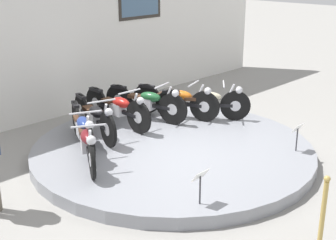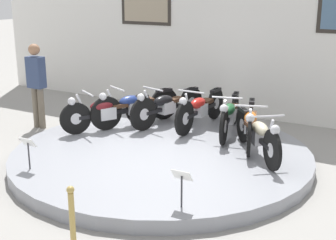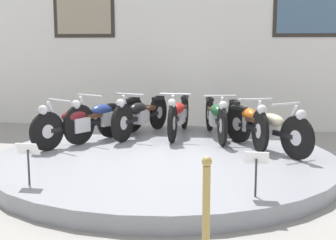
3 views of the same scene
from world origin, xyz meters
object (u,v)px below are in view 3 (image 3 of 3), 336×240
Objects in this scene: motorcycle_orange at (247,120)px; motorcycle_maroon at (79,122)px; info_placard_front_left at (28,154)px; motorcycle_red at (179,114)px; motorcycle_cream at (267,126)px; info_placard_front_centre at (256,164)px; motorcycle_green at (216,116)px; motorcycle_black at (141,114)px; motorcycle_blue at (106,116)px.

motorcycle_maroon is at bearing -169.17° from motorcycle_orange.
motorcycle_maroon reaches higher than info_placard_front_left.
motorcycle_red is at bearing 33.74° from motorcycle_maroon.
motorcycle_cream is 2.28m from info_placard_front_centre.
motorcycle_orange is at bearing 92.01° from info_placard_front_centre.
motorcycle_red is 1.02× the size of motorcycle_green.
motorcycle_orange is at bearing -10.85° from motorcycle_black.
motorcycle_blue reaches higher than motorcycle_maroon.
motorcycle_orange is (1.89, -0.36, -0.00)m from motorcycle_black.
info_placard_front_centre is at bearing -68.19° from motorcycle_red.
motorcycle_maroon is at bearing 141.32° from info_placard_front_centre.
motorcycle_black reaches higher than motorcycle_orange.
info_placard_front_left is (-1.31, -3.28, -0.03)m from motorcycle_red.
motorcycle_green is 1.25× the size of motorcycle_cream.
motorcycle_maroon is 0.87× the size of motorcycle_green.
motorcycle_black is at bearing 179.98° from motorcycle_green.
motorcycle_orange is 1.22× the size of motorcycle_cream.
motorcycle_black reaches higher than info_placard_front_left.
info_placard_front_centre is (0.64, -3.15, -0.02)m from motorcycle_green.
motorcycle_blue is at bearing 132.19° from info_placard_front_centre.
motorcycle_blue is at bearing 169.25° from motorcycle_cream.
motorcycle_black is 1.01× the size of motorcycle_orange.
info_placard_front_left is at bearing -132.16° from motorcycle_orange.
info_placard_front_left is (-1.99, -3.15, -0.02)m from motorcycle_green.
info_placard_front_left is (-0.63, -3.15, -0.02)m from motorcycle_black.
motorcycle_red is 0.69m from motorcycle_green.
motorcycle_green is at bearing -0.02° from motorcycle_black.
motorcycle_red is at bearing 157.99° from motorcycle_orange.
info_placard_front_left is at bearing -141.30° from motorcycle_cream.
motorcycle_green reaches higher than motorcycle_maroon.
motorcycle_black is 0.96× the size of motorcycle_red.
motorcycle_black is 3.79× the size of info_placard_front_left.
motorcycle_maroon is at bearing -119.73° from motorcycle_blue.
motorcycle_green is at bearing -10.78° from motorcycle_red.
motorcycle_maroon is at bearing 95.22° from info_placard_front_left.
info_placard_front_centre is (0.10, -2.79, -0.02)m from motorcycle_orange.
info_placard_front_centre is at bearing 0.00° from info_placard_front_left.
motorcycle_cream is 3.08× the size of info_placard_front_left.
motorcycle_black is (0.54, 0.36, -0.00)m from motorcycle_blue.
motorcycle_red is at bearing 111.81° from info_placard_front_centre.
motorcycle_cream is at bearing -21.80° from motorcycle_black.
motorcycle_black is 1.23× the size of motorcycle_cream.
motorcycle_blue is 0.94× the size of motorcycle_black.
motorcycle_red reaches higher than motorcycle_green.
motorcycle_red is (1.52, 1.01, 0.02)m from motorcycle_maroon.
motorcycle_green is 1.03× the size of motorcycle_orange.
motorcycle_red is 1.28× the size of motorcycle_cream.
motorcycle_maroon is 3.35× the size of info_placard_front_centre.
motorcycle_black is at bearing 169.15° from motorcycle_orange.
motorcycle_green is at bearing 101.41° from info_placard_front_centre.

